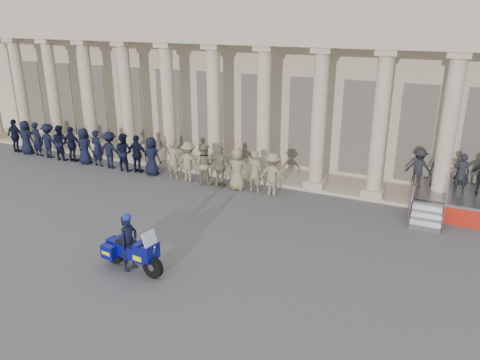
% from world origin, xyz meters
% --- Properties ---
extents(ground, '(90.00, 90.00, 0.00)m').
position_xyz_m(ground, '(0.00, 0.00, 0.00)').
color(ground, '#464649').
rests_on(ground, ground).
extents(building, '(40.00, 12.50, 9.00)m').
position_xyz_m(building, '(-0.00, 14.74, 4.52)').
color(building, tan).
rests_on(building, ground).
extents(officer_rank, '(17.06, 0.73, 1.93)m').
position_xyz_m(officer_rank, '(-5.45, 6.46, 0.97)').
color(officer_rank, black).
rests_on(officer_rank, ground).
extents(reviewing_stand, '(5.05, 3.87, 2.43)m').
position_xyz_m(reviewing_stand, '(10.20, 7.94, 1.35)').
color(reviewing_stand, gray).
rests_on(reviewing_stand, ground).
extents(motorcycle, '(2.38, 1.04, 1.53)m').
position_xyz_m(motorcycle, '(0.85, -1.38, 0.66)').
color(motorcycle, black).
rests_on(motorcycle, ground).
extents(rider, '(0.52, 0.71, 1.91)m').
position_xyz_m(rider, '(0.72, -1.37, 0.95)').
color(rider, black).
rests_on(rider, ground).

